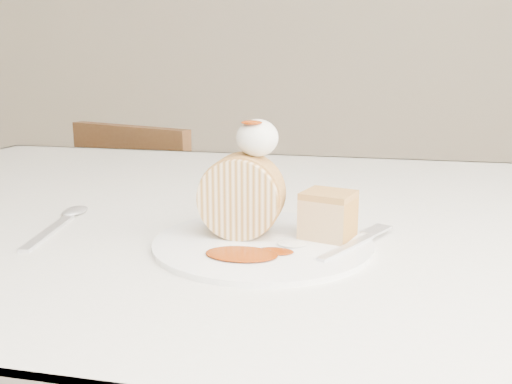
# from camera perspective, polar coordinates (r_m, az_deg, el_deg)

# --- Properties ---
(table) EXTENTS (1.40, 0.90, 0.75)m
(table) POSITION_cam_1_polar(r_m,az_deg,el_deg) (0.81, 1.20, -7.88)
(table) COLOR silver
(table) RESTS_ON ground
(chair_far) EXTENTS (0.47, 0.47, 0.78)m
(chair_far) POSITION_cam_1_polar(r_m,az_deg,el_deg) (1.64, -9.82, -4.89)
(chair_far) COLOR brown
(chair_far) RESTS_ON ground
(plate) EXTENTS (0.30, 0.30, 0.01)m
(plate) POSITION_cam_1_polar(r_m,az_deg,el_deg) (0.63, 0.70, -5.13)
(plate) COLOR white
(plate) RESTS_ON table
(roulade_slice) EXTENTS (0.09, 0.05, 0.09)m
(roulade_slice) POSITION_cam_1_polar(r_m,az_deg,el_deg) (0.64, -1.49, -0.45)
(roulade_slice) COLOR beige
(roulade_slice) RESTS_ON plate
(cake_chunk) EXTENTS (0.07, 0.06, 0.04)m
(cake_chunk) POSITION_cam_1_polar(r_m,az_deg,el_deg) (0.64, 7.22, -2.55)
(cake_chunk) COLOR #B27E43
(cake_chunk) RESTS_ON plate
(whipped_cream) EXTENTS (0.05, 0.05, 0.04)m
(whipped_cream) POSITION_cam_1_polar(r_m,az_deg,el_deg) (0.63, 0.14, 5.44)
(whipped_cream) COLOR white
(whipped_cream) RESTS_ON roulade_slice
(caramel_drizzle) EXTENTS (0.02, 0.02, 0.01)m
(caramel_drizzle) POSITION_cam_1_polar(r_m,az_deg,el_deg) (0.62, -0.45, 7.43)
(caramel_drizzle) COLOR #7E2805
(caramel_drizzle) RESTS_ON whipped_cream
(caramel_pool) EXTENTS (0.09, 0.07, 0.00)m
(caramel_pool) POSITION_cam_1_polar(r_m,az_deg,el_deg) (0.58, -1.47, -6.20)
(caramel_pool) COLOR #7E2805
(caramel_pool) RESTS_ON plate
(fork) EXTENTS (0.08, 0.14, 0.00)m
(fork) POSITION_cam_1_polar(r_m,az_deg,el_deg) (0.61, 9.11, -5.47)
(fork) COLOR silver
(fork) RESTS_ON plate
(spoon) EXTENTS (0.05, 0.17, 0.00)m
(spoon) POSITION_cam_1_polar(r_m,az_deg,el_deg) (0.71, -20.04, -3.81)
(spoon) COLOR silver
(spoon) RESTS_ON table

